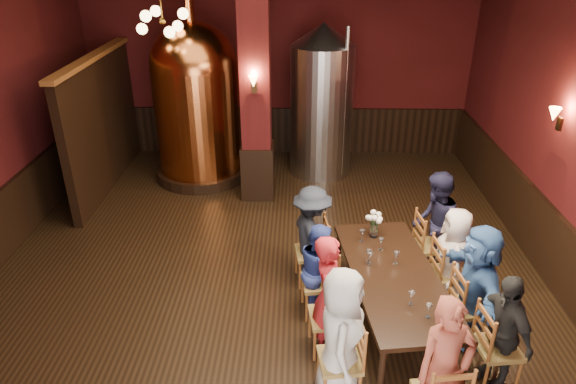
{
  "coord_description": "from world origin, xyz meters",
  "views": [
    {
      "loc": [
        0.44,
        -5.76,
        4.37
      ],
      "look_at": [
        0.31,
        0.2,
        1.37
      ],
      "focal_mm": 32.0,
      "sensor_mm": 36.0,
      "label": 1
    }
  ],
  "objects_px": {
    "person_0": "(341,336)",
    "rose_vase": "(375,220)",
    "steel_vessel": "(322,101)",
    "copper_kettle": "(197,101)",
    "dining_table": "(394,278)",
    "person_2": "(319,270)",
    "person_1": "(329,296)"
  },
  "relations": [
    {
      "from": "person_1",
      "to": "steel_vessel",
      "type": "bearing_deg",
      "value": 13.6
    },
    {
      "from": "copper_kettle",
      "to": "dining_table",
      "type": "bearing_deg",
      "value": -54.55
    },
    {
      "from": "person_0",
      "to": "steel_vessel",
      "type": "relative_size",
      "value": 0.53
    },
    {
      "from": "person_0",
      "to": "rose_vase",
      "type": "height_order",
      "value": "person_0"
    },
    {
      "from": "dining_table",
      "to": "person_0",
      "type": "bearing_deg",
      "value": -130.36
    },
    {
      "from": "dining_table",
      "to": "person_1",
      "type": "distance_m",
      "value": 0.91
    },
    {
      "from": "person_2",
      "to": "copper_kettle",
      "type": "height_order",
      "value": "copper_kettle"
    },
    {
      "from": "person_2",
      "to": "rose_vase",
      "type": "xyz_separation_m",
      "value": [
        0.74,
        0.63,
        0.36
      ]
    },
    {
      "from": "person_1",
      "to": "copper_kettle",
      "type": "distance_m",
      "value": 5.36
    },
    {
      "from": "person_0",
      "to": "rose_vase",
      "type": "relative_size",
      "value": 4.11
    },
    {
      "from": "person_0",
      "to": "person_2",
      "type": "relative_size",
      "value": 1.21
    },
    {
      "from": "dining_table",
      "to": "copper_kettle",
      "type": "bearing_deg",
      "value": 118.16
    },
    {
      "from": "person_1",
      "to": "copper_kettle",
      "type": "bearing_deg",
      "value": 40.16
    },
    {
      "from": "dining_table",
      "to": "person_2",
      "type": "bearing_deg",
      "value": 158.78
    },
    {
      "from": "dining_table",
      "to": "person_1",
      "type": "relative_size",
      "value": 1.66
    },
    {
      "from": "dining_table",
      "to": "steel_vessel",
      "type": "xyz_separation_m",
      "value": [
        -0.72,
        4.64,
        0.78
      ]
    },
    {
      "from": "person_0",
      "to": "person_2",
      "type": "distance_m",
      "value": 1.34
    },
    {
      "from": "person_2",
      "to": "copper_kettle",
      "type": "distance_m",
      "value": 4.77
    },
    {
      "from": "rose_vase",
      "to": "steel_vessel",
      "type": "bearing_deg",
      "value": 98.58
    },
    {
      "from": "dining_table",
      "to": "person_2",
      "type": "distance_m",
      "value": 0.91
    },
    {
      "from": "person_1",
      "to": "rose_vase",
      "type": "distance_m",
      "value": 1.46
    },
    {
      "from": "person_0",
      "to": "person_1",
      "type": "xyz_separation_m",
      "value": [
        -0.08,
        0.66,
        -0.02
      ]
    },
    {
      "from": "rose_vase",
      "to": "dining_table",
      "type": "bearing_deg",
      "value": -80.18
    },
    {
      "from": "dining_table",
      "to": "person_0",
      "type": "distance_m",
      "value": 1.32
    },
    {
      "from": "person_1",
      "to": "steel_vessel",
      "type": "relative_size",
      "value": 0.51
    },
    {
      "from": "person_0",
      "to": "rose_vase",
      "type": "distance_m",
      "value": 2.04
    },
    {
      "from": "steel_vessel",
      "to": "copper_kettle",
      "type": "bearing_deg",
      "value": -172.98
    },
    {
      "from": "steel_vessel",
      "to": "person_0",
      "type": "bearing_deg",
      "value": -89.98
    },
    {
      "from": "person_0",
      "to": "steel_vessel",
      "type": "bearing_deg",
      "value": 5.48
    },
    {
      "from": "dining_table",
      "to": "person_0",
      "type": "height_order",
      "value": "person_0"
    },
    {
      "from": "dining_table",
      "to": "steel_vessel",
      "type": "relative_size",
      "value": 0.85
    },
    {
      "from": "steel_vessel",
      "to": "rose_vase",
      "type": "xyz_separation_m",
      "value": [
        0.57,
        -3.79,
        -0.48
      ]
    }
  ]
}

